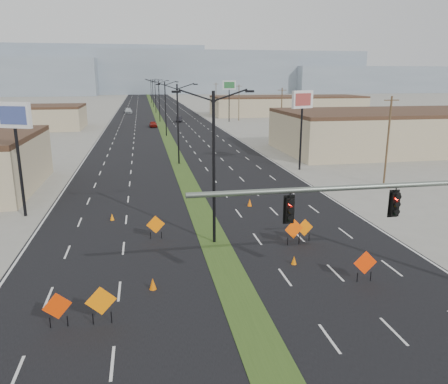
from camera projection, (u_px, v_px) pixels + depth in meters
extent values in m
plane|color=gray|center=(261.00, 347.00, 18.06)|extent=(600.00, 600.00, 0.00)
cube|color=black|center=(159.00, 120.00, 113.12)|extent=(25.00, 400.00, 0.02)
cube|color=#30491A|center=(159.00, 120.00, 113.12)|extent=(2.00, 400.00, 0.04)
cube|color=tan|center=(10.00, 119.00, 92.61)|extent=(30.00, 14.00, 4.50)
cube|color=tan|center=(400.00, 132.00, 66.16)|extent=(36.00, 18.00, 5.50)
cube|color=tan|center=(287.00, 106.00, 128.72)|extent=(44.00, 16.00, 5.00)
cube|color=gray|center=(204.00, 72.00, 306.75)|extent=(220.00, 50.00, 28.00)
cube|color=gray|center=(393.00, 80.00, 323.34)|extent=(160.00, 50.00, 18.00)
cube|color=gray|center=(103.00, 70.00, 312.84)|extent=(140.00, 50.00, 32.00)
cylinder|color=slate|center=(366.00, 187.00, 19.33)|extent=(16.00, 0.24, 0.24)
cube|color=black|center=(290.00, 210.00, 18.93)|extent=(0.50, 0.28, 1.30)
sphere|color=#FF0C05|center=(291.00, 203.00, 18.69)|extent=(0.22, 0.22, 0.22)
cube|color=black|center=(395.00, 204.00, 19.82)|extent=(0.50, 0.28, 1.30)
sphere|color=#FF0C05|center=(397.00, 198.00, 19.58)|extent=(0.22, 0.22, 0.22)
cylinder|color=black|center=(214.00, 170.00, 28.19)|extent=(0.20, 0.20, 10.00)
cube|color=black|center=(176.00, 92.00, 26.52)|extent=(0.55, 0.24, 0.14)
cube|color=black|center=(250.00, 91.00, 27.34)|extent=(0.55, 0.24, 0.14)
cylinder|color=black|center=(178.00, 125.00, 54.81)|extent=(0.20, 0.20, 10.00)
cube|color=black|center=(158.00, 84.00, 53.14)|extent=(0.55, 0.24, 0.14)
cube|color=black|center=(196.00, 84.00, 53.95)|extent=(0.55, 0.24, 0.14)
cylinder|color=black|center=(166.00, 109.00, 81.42)|extent=(0.20, 0.20, 10.00)
cube|color=black|center=(152.00, 82.00, 79.75)|extent=(0.55, 0.24, 0.14)
cube|color=black|center=(177.00, 82.00, 80.57)|extent=(0.55, 0.24, 0.14)
cylinder|color=black|center=(159.00, 101.00, 108.04)|extent=(0.20, 0.20, 10.00)
cube|color=black|center=(149.00, 81.00, 106.37)|extent=(0.55, 0.24, 0.14)
cube|color=black|center=(168.00, 81.00, 107.18)|extent=(0.55, 0.24, 0.14)
cylinder|color=black|center=(155.00, 97.00, 134.65)|extent=(0.20, 0.20, 10.00)
cube|color=black|center=(147.00, 80.00, 132.98)|extent=(0.55, 0.24, 0.14)
cube|color=black|center=(162.00, 80.00, 133.80)|extent=(0.55, 0.24, 0.14)
cylinder|color=black|center=(153.00, 93.00, 161.27)|extent=(0.20, 0.20, 10.00)
cube|color=black|center=(146.00, 80.00, 159.60)|extent=(0.55, 0.24, 0.14)
cube|color=black|center=(159.00, 80.00, 160.41)|extent=(0.55, 0.24, 0.14)
cylinder|color=black|center=(151.00, 91.00, 187.88)|extent=(0.20, 0.20, 10.00)
cube|color=black|center=(145.00, 79.00, 186.21)|extent=(0.55, 0.24, 0.14)
cube|color=black|center=(156.00, 79.00, 187.03)|extent=(0.55, 0.24, 0.14)
cylinder|color=#4C3823|center=(388.00, 141.00, 44.22)|extent=(0.20, 0.20, 9.00)
cube|color=#4C3823|center=(392.00, 100.00, 43.18)|extent=(1.60, 0.10, 0.10)
cylinder|color=#4C3823|center=(281.00, 114.00, 77.49)|extent=(0.20, 0.20, 9.00)
cube|color=#4C3823|center=(282.00, 90.00, 76.45)|extent=(1.60, 0.10, 0.10)
cylinder|color=#4C3823|center=(239.00, 103.00, 110.76)|extent=(0.20, 0.20, 9.00)
cube|color=#4C3823|center=(239.00, 86.00, 109.72)|extent=(1.60, 0.10, 0.10)
cylinder|color=#4C3823|center=(216.00, 97.00, 144.03)|extent=(0.20, 0.20, 9.00)
cube|color=#4C3823|center=(216.00, 84.00, 142.98)|extent=(1.60, 0.10, 0.10)
imported|color=maroon|center=(153.00, 124.00, 96.98)|extent=(1.76, 3.95, 1.32)
imported|color=black|center=(179.00, 119.00, 108.81)|extent=(1.83, 4.12, 1.32)
imported|color=silver|center=(128.00, 111.00, 134.29)|extent=(2.58, 5.42, 1.53)
cube|color=orange|center=(101.00, 301.00, 19.45)|extent=(1.37, 0.24, 1.38)
cylinder|color=black|center=(93.00, 319.00, 19.60)|extent=(0.05, 0.05, 0.57)
cylinder|color=black|center=(111.00, 317.00, 19.74)|extent=(0.05, 0.05, 0.57)
cube|color=red|center=(57.00, 306.00, 19.19)|extent=(1.21, 0.46, 1.27)
cylinder|color=black|center=(50.00, 323.00, 19.33)|extent=(0.05, 0.05, 0.53)
cylinder|color=black|center=(68.00, 321.00, 19.46)|extent=(0.05, 0.05, 0.53)
cube|color=orange|center=(156.00, 224.00, 29.83)|extent=(1.26, 0.15, 1.26)
cylinder|color=black|center=(151.00, 236.00, 29.97)|extent=(0.05, 0.05, 0.52)
cylinder|color=black|center=(161.00, 235.00, 30.10)|extent=(0.05, 0.05, 0.52)
cube|color=#FF3805|center=(365.00, 263.00, 23.53)|extent=(1.34, 0.05, 1.34)
cylinder|color=black|center=(357.00, 277.00, 23.67)|extent=(0.05, 0.05, 0.56)
cylinder|color=black|center=(371.00, 276.00, 23.81)|extent=(0.05, 0.05, 0.56)
cube|color=#FF5205|center=(294.00, 229.00, 28.74)|extent=(1.33, 0.32, 1.36)
cylinder|color=black|center=(288.00, 241.00, 28.89)|extent=(0.05, 0.05, 0.56)
cylinder|color=black|center=(299.00, 240.00, 29.03)|extent=(0.05, 0.05, 0.56)
cube|color=orange|center=(305.00, 228.00, 29.37)|extent=(1.20, 0.14, 1.20)
cylinder|color=black|center=(299.00, 238.00, 29.50)|extent=(0.05, 0.05, 0.50)
cylinder|color=black|center=(309.00, 238.00, 29.63)|extent=(0.05, 0.05, 0.50)
cone|color=#D86104|center=(153.00, 284.00, 22.85)|extent=(0.48, 0.48, 0.64)
cone|color=orange|center=(294.00, 260.00, 25.92)|extent=(0.38, 0.38, 0.54)
cone|color=#F56605|center=(250.00, 203.00, 37.63)|extent=(0.49, 0.49, 0.65)
cone|color=orange|center=(112.00, 217.00, 33.94)|extent=(0.39, 0.39, 0.54)
cylinder|color=black|center=(20.00, 171.00, 34.17)|extent=(0.24, 0.24, 7.43)
cube|color=white|center=(13.00, 115.00, 33.07)|extent=(2.81, 1.55, 1.96)
cube|color=#3B4A8E|center=(13.00, 115.00, 32.88)|extent=(2.15, 1.03, 1.37)
cylinder|color=black|center=(301.00, 138.00, 51.66)|extent=(0.24, 0.24, 7.70)
cube|color=white|center=(303.00, 99.00, 50.52)|extent=(2.92, 1.55, 2.03)
cube|color=#A03835|center=(303.00, 100.00, 50.33)|extent=(2.24, 1.03, 1.42)
cylinder|color=black|center=(229.00, 105.00, 108.40)|extent=(0.24, 0.24, 8.28)
cube|color=white|center=(229.00, 85.00, 107.18)|extent=(3.21, 1.38, 2.18)
cube|color=#2E743C|center=(229.00, 85.00, 106.99)|extent=(2.49, 0.89, 1.52)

